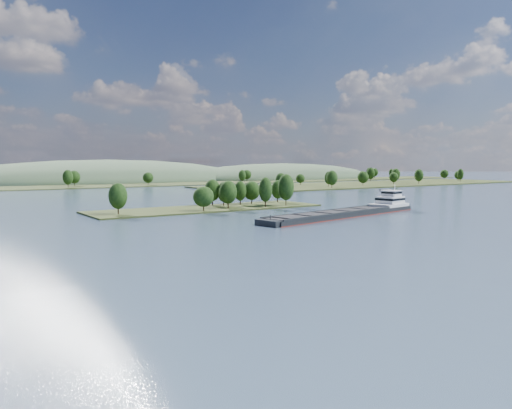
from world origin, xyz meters
TOP-DOWN VIEW (x-y plane):
  - ground at (0.00, 120.00)m, footprint 1800.00×1800.00m
  - tree_island at (6.15, 178.92)m, footprint 100.00×30.00m
  - right_bank at (231.16, 299.24)m, footprint 320.00×90.00m
  - back_shoreline at (6.44, 399.73)m, footprint 900.00×60.00m
  - hill_east at (260.00, 470.00)m, footprint 260.00×140.00m
  - hill_west at (60.00, 500.00)m, footprint 320.00×160.00m
  - cargo_barge at (33.61, 129.19)m, footprint 82.78×25.02m

SIDE VIEW (x-z plane):
  - ground at x=0.00m, z-range 0.00..0.00m
  - hill_east at x=260.00m, z-range -18.00..18.00m
  - hill_west at x=60.00m, z-range -22.00..22.00m
  - back_shoreline at x=6.44m, z-range -6.81..8.17m
  - right_bank at x=231.16m, z-range -6.59..8.68m
  - cargo_barge at x=33.61m, z-range -4.17..6.98m
  - tree_island at x=6.15m, z-range -3.56..11.62m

